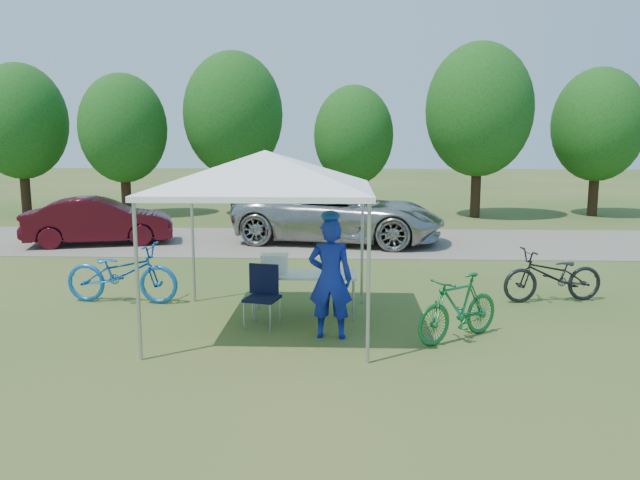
# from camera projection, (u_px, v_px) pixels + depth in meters

# --- Properties ---
(ground) EXTENTS (100.00, 100.00, 0.00)m
(ground) POSITION_uv_depth(u_px,v_px,m) (267.00, 327.00, 9.69)
(ground) COLOR #2D5119
(ground) RESTS_ON ground
(gravel_strip) EXTENTS (24.00, 5.00, 0.02)m
(gravel_strip) POSITION_uv_depth(u_px,v_px,m) (302.00, 242.00, 17.58)
(gravel_strip) COLOR gray
(gravel_strip) RESTS_ON ground
(canopy) EXTENTS (4.53, 4.53, 3.00)m
(canopy) POSITION_uv_depth(u_px,v_px,m) (265.00, 155.00, 9.26)
(canopy) COLOR #A5A5AA
(canopy) RESTS_ON ground
(treeline) EXTENTS (24.89, 4.28, 6.30)m
(treeline) POSITION_uv_depth(u_px,v_px,m) (305.00, 120.00, 22.98)
(treeline) COLOR #382314
(treeline) RESTS_ON ground
(folding_table) EXTENTS (1.72, 0.71, 0.71)m
(folding_table) POSITION_uv_depth(u_px,v_px,m) (304.00, 276.00, 10.26)
(folding_table) COLOR white
(folding_table) RESTS_ON ground
(folding_chair) EXTENTS (0.59, 0.61, 0.95)m
(folding_chair) POSITION_uv_depth(u_px,v_px,m) (263.00, 290.00, 9.74)
(folding_chair) COLOR black
(folding_chair) RESTS_ON ground
(cooler) EXTENTS (0.44, 0.30, 0.32)m
(cooler) POSITION_uv_depth(u_px,v_px,m) (275.00, 264.00, 10.25)
(cooler) COLOR white
(cooler) RESTS_ON folding_table
(ice_cream_cup) EXTENTS (0.09, 0.09, 0.06)m
(ice_cream_cup) POSITION_uv_depth(u_px,v_px,m) (338.00, 272.00, 10.18)
(ice_cream_cup) COLOR #D6F138
(ice_cream_cup) RESTS_ON folding_table
(cyclist) EXTENTS (0.68, 0.47, 1.77)m
(cyclist) POSITION_uv_depth(u_px,v_px,m) (330.00, 279.00, 9.06)
(cyclist) COLOR navy
(cyclist) RESTS_ON ground
(bike_blue) EXTENTS (2.08, 0.84, 1.07)m
(bike_blue) POSITION_uv_depth(u_px,v_px,m) (122.00, 273.00, 11.08)
(bike_blue) COLOR blue
(bike_blue) RESTS_ON ground
(bike_green) EXTENTS (1.55, 1.34, 0.97)m
(bike_green) POSITION_uv_depth(u_px,v_px,m) (458.00, 308.00, 9.01)
(bike_green) COLOR #176830
(bike_green) RESTS_ON ground
(bike_dark) EXTENTS (1.92, 0.95, 0.97)m
(bike_dark) POSITION_uv_depth(u_px,v_px,m) (553.00, 275.00, 11.13)
(bike_dark) COLOR black
(bike_dark) RESTS_ON ground
(minivan) EXTENTS (6.19, 3.72, 1.61)m
(minivan) POSITION_uv_depth(u_px,v_px,m) (339.00, 213.00, 17.36)
(minivan) COLOR #A4A39F
(minivan) RESTS_ON gravel_strip
(sedan) EXTENTS (4.12, 2.35, 1.28)m
(sedan) POSITION_uv_depth(u_px,v_px,m) (99.00, 221.00, 17.03)
(sedan) COLOR #430B15
(sedan) RESTS_ON gravel_strip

